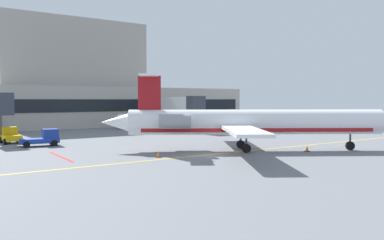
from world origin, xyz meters
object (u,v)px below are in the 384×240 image
at_px(baggage_tug, 44,138).
at_px(pushback_tractor, 11,136).
at_px(fuel_tank, 134,121).
at_px(regional_jet, 251,122).

xyz_separation_m(baggage_tug, pushback_tractor, (-2.63, 5.14, -0.00)).
bearing_deg(fuel_tank, regional_jet, -94.48).
distance_m(regional_jet, baggage_tug, 23.21).
bearing_deg(pushback_tractor, baggage_tug, -62.84).
distance_m(baggage_tug, pushback_tractor, 5.77).
height_order(baggage_tug, fuel_tank, fuel_tank).
height_order(regional_jet, baggage_tug, regional_jet).
xyz_separation_m(regional_jet, pushback_tractor, (-19.36, 21.11, -2.01)).
bearing_deg(regional_jet, fuel_tank, 85.52).
bearing_deg(fuel_tank, pushback_tractor, -151.10).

